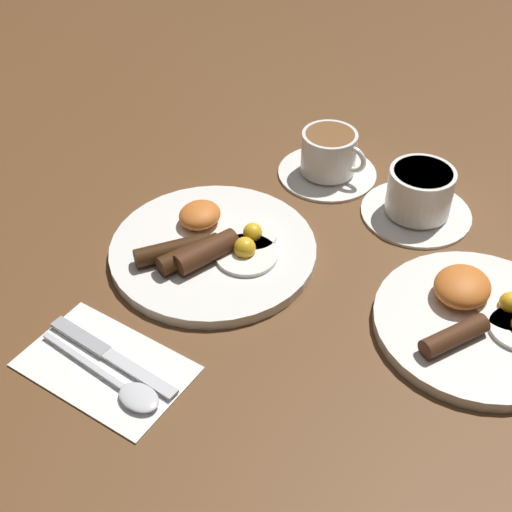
# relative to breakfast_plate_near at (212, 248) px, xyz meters

# --- Properties ---
(ground_plane) EXTENTS (3.00, 3.00, 0.00)m
(ground_plane) POSITION_rel_breakfast_plate_near_xyz_m (-0.00, 0.00, -0.01)
(ground_plane) COLOR brown
(breakfast_plate_near) EXTENTS (0.27, 0.27, 0.04)m
(breakfast_plate_near) POSITION_rel_breakfast_plate_near_xyz_m (0.00, 0.00, 0.00)
(breakfast_plate_near) COLOR white
(breakfast_plate_near) RESTS_ON ground_plane
(breakfast_plate_far) EXTENTS (0.25, 0.25, 0.05)m
(breakfast_plate_far) POSITION_rel_breakfast_plate_near_xyz_m (-0.06, 0.34, 0.00)
(breakfast_plate_far) COLOR white
(breakfast_plate_far) RESTS_ON ground_plane
(teacup_near) EXTENTS (0.15, 0.15, 0.07)m
(teacup_near) POSITION_rel_breakfast_plate_near_xyz_m (-0.25, 0.04, 0.02)
(teacup_near) COLOR white
(teacup_near) RESTS_ON ground_plane
(teacup_far) EXTENTS (0.16, 0.16, 0.07)m
(teacup_far) POSITION_rel_breakfast_plate_near_xyz_m (-0.23, 0.19, 0.02)
(teacup_far) COLOR white
(teacup_far) RESTS_ON ground_plane
(napkin) EXTENTS (0.12, 0.19, 0.01)m
(napkin) POSITION_rel_breakfast_plate_near_xyz_m (0.22, 0.01, -0.01)
(napkin) COLOR white
(napkin) RESTS_ON ground_plane
(knife) EXTENTS (0.03, 0.19, 0.01)m
(knife) POSITION_rel_breakfast_plate_near_xyz_m (0.21, -0.00, -0.01)
(knife) COLOR silver
(knife) RESTS_ON napkin
(spoon) EXTENTS (0.04, 0.18, 0.01)m
(spoon) POSITION_rel_breakfast_plate_near_xyz_m (0.24, 0.06, -0.00)
(spoon) COLOR silver
(spoon) RESTS_ON napkin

